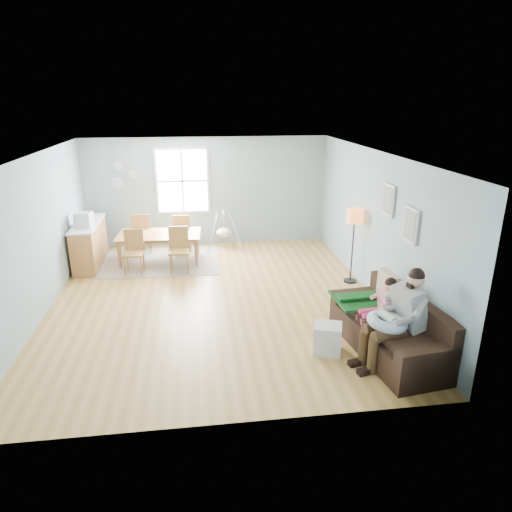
{
  "coord_description": "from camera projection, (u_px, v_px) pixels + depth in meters",
  "views": [
    {
      "loc": [
        -0.29,
        -7.89,
        3.62
      ],
      "look_at": [
        0.7,
        -0.49,
        1.0
      ],
      "focal_mm": 32.0,
      "sensor_mm": 36.0,
      "label": 1
    }
  ],
  "objects": [
    {
      "name": "baby_swing",
      "position": [
        224.0,
        232.0,
        11.42
      ],
      "size": [
        0.91,
        0.92,
        0.92
      ],
      "color": "silver",
      "rests_on": "room"
    },
    {
      "name": "beige_pillow",
      "position": [
        388.0,
        287.0,
        7.18
      ],
      "size": [
        0.19,
        0.5,
        0.49
      ],
      "primitive_type": "cube",
      "rotation": [
        0.0,
        0.0,
        0.1
      ],
      "color": "#C1B393",
      "rests_on": "sofa"
    },
    {
      "name": "infant",
      "position": [
        386.0,
        316.0,
        6.31
      ],
      "size": [
        0.2,
        0.37,
        0.14
      ],
      "color": "silver",
      "rests_on": "nursing_pillow"
    },
    {
      "name": "wall_plates",
      "position": [
        123.0,
        175.0,
        11.0
      ],
      "size": [
        0.67,
        0.02,
        0.66
      ],
      "color": "#A6B7C7",
      "rests_on": "room"
    },
    {
      "name": "chair_ne",
      "position": [
        182.0,
        230.0,
        11.08
      ],
      "size": [
        0.44,
        0.44,
        0.95
      ],
      "color": "#A07237",
      "rests_on": "rug"
    },
    {
      "name": "rug",
      "position": [
        161.0,
        261.0,
        10.59
      ],
      "size": [
        2.73,
        2.11,
        0.01
      ],
      "primitive_type": "cube",
      "rotation": [
        0.0,
        0.0,
        -0.03
      ],
      "color": "#9B938D",
      "rests_on": "room"
    },
    {
      "name": "floor_lamp",
      "position": [
        354.0,
        222.0,
        9.01
      ],
      "size": [
        0.31,
        0.31,
        1.53
      ],
      "color": "black",
      "rests_on": "room"
    },
    {
      "name": "dining_table",
      "position": [
        160.0,
        248.0,
        10.48
      ],
      "size": [
        1.91,
        1.13,
        0.66
      ],
      "primitive_type": "imported",
      "rotation": [
        0.0,
        0.0,
        -0.05
      ],
      "color": "#975431",
      "rests_on": "rug"
    },
    {
      "name": "monitor",
      "position": [
        84.0,
        220.0,
        9.7
      ],
      "size": [
        0.36,
        0.35,
        0.31
      ],
      "color": "silver",
      "rests_on": "counter"
    },
    {
      "name": "toddler",
      "position": [
        383.0,
        301.0,
        6.8
      ],
      "size": [
        0.58,
        0.31,
        0.89
      ],
      "color": "white",
      "rests_on": "sofa"
    },
    {
      "name": "nursing_pillow",
      "position": [
        387.0,
        322.0,
        6.3
      ],
      "size": [
        0.59,
        0.57,
        0.23
      ],
      "primitive_type": "torus",
      "rotation": [
        0.0,
        0.14,
        0.02
      ],
      "color": "#A2B3CB",
      "rests_on": "father"
    },
    {
      "name": "chair_se",
      "position": [
        179.0,
        246.0,
        9.83
      ],
      "size": [
        0.45,
        0.45,
        0.98
      ],
      "color": "#A07237",
      "rests_on": "rug"
    },
    {
      "name": "green_throw",
      "position": [
        365.0,
        299.0,
        7.32
      ],
      "size": [
        1.02,
        0.86,
        0.04
      ],
      "primitive_type": "cube",
      "rotation": [
        0.0,
        0.0,
        0.06
      ],
      "color": "#124E21",
      "rests_on": "sofa"
    },
    {
      "name": "chair_sw",
      "position": [
        134.0,
        249.0,
        9.74
      ],
      "size": [
        0.45,
        0.45,
        0.95
      ],
      "color": "#A07237",
      "rests_on": "rug"
    },
    {
      "name": "sofa",
      "position": [
        392.0,
        332.0,
        6.77
      ],
      "size": [
        1.19,
        2.23,
        0.86
      ],
      "color": "black",
      "rests_on": "room"
    },
    {
      "name": "chair_nw",
      "position": [
        142.0,
        230.0,
        10.97
      ],
      "size": [
        0.46,
        0.46,
        0.99
      ],
      "color": "#A07237",
      "rests_on": "rug"
    },
    {
      "name": "window",
      "position": [
        182.0,
        181.0,
        11.23
      ],
      "size": [
        1.32,
        0.08,
        1.62
      ],
      "color": "silver",
      "rests_on": "room"
    },
    {
      "name": "storage_cube",
      "position": [
        327.0,
        338.0,
        6.77
      ],
      "size": [
        0.49,
        0.46,
        0.44
      ],
      "color": "silver",
      "rests_on": "room"
    },
    {
      "name": "pictures",
      "position": [
        399.0,
        212.0,
        7.39
      ],
      "size": [
        0.05,
        1.34,
        0.74
      ],
      "color": "silver",
      "rests_on": "room"
    },
    {
      "name": "father",
      "position": [
        398.0,
        315.0,
        6.31
      ],
      "size": [
        1.07,
        0.6,
        1.42
      ],
      "color": "gray",
      "rests_on": "sofa"
    },
    {
      "name": "counter",
      "position": [
        90.0,
        244.0,
        10.23
      ],
      "size": [
        0.53,
        1.76,
        0.98
      ],
      "color": "#975431",
      "rests_on": "room"
    },
    {
      "name": "room",
      "position": [
        212.0,
        170.0,
        7.81
      ],
      "size": [
        8.4,
        9.4,
        3.9
      ],
      "color": "#AB823C"
    }
  ]
}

